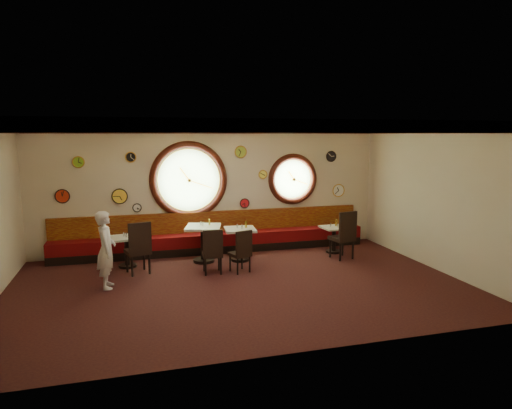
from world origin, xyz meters
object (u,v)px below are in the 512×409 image
table_b (203,239)px  condiment_c_bottle (246,224)px  condiment_b_pepper (203,224)px  condiment_d_pepper (337,226)px  condiment_c_pepper (242,227)px  table_d (334,236)px  chair_b (213,248)px  condiment_b_salt (201,223)px  condiment_a_pepper (126,235)px  waiter (106,250)px  table_a (127,248)px  chair_a (139,245)px  condiment_d_salt (331,225)px  condiment_d_bottle (336,223)px  chair_d (345,232)px  condiment_c_salt (237,226)px  condiment_b_bottle (209,222)px  chair_c (242,249)px  condiment_a_salt (124,234)px  condiment_a_bottle (129,232)px  table_c (240,240)px

table_b → condiment_c_bottle: bearing=-4.4°
condiment_b_pepper → condiment_d_pepper: bearing=-2.5°
condiment_c_bottle → condiment_c_pepper: bearing=-135.7°
table_d → chair_b: size_ratio=1.08×
condiment_b_salt → condiment_a_pepper: condiment_b_salt is taller
table_b → waiter: size_ratio=0.63×
table_a → chair_a: (0.26, -0.65, 0.21)m
condiment_d_salt → waiter: 5.53m
waiter → condiment_d_bottle: bearing=-75.7°
chair_d → condiment_c_salt: bearing=153.4°
chair_a → condiment_c_bottle: (2.51, 0.53, 0.21)m
condiment_a_pepper → condiment_b_salt: bearing=4.4°
condiment_d_salt → condiment_b_bottle: condiment_b_bottle is taller
condiment_d_salt → table_a: bearing=179.3°
condiment_d_pepper → chair_a: bearing=-174.3°
condiment_d_pepper → condiment_d_bottle: (0.04, 0.16, 0.05)m
chair_c → condiment_a_salt: chair_c is taller
chair_d → table_b: bearing=155.7°
condiment_c_pepper → chair_b: bearing=-136.2°
condiment_c_bottle → condiment_d_pepper: bearing=-1.0°
chair_c → condiment_c_pepper: bearing=57.4°
chair_d → condiment_b_pepper: 3.41m
chair_c → chair_d: chair_d is taller
table_b → table_d: (3.35, -0.04, -0.12)m
table_b → condiment_d_pepper: bearing=-2.0°
condiment_d_bottle → waiter: 5.72m
table_d → condiment_c_pepper: size_ratio=6.24×
condiment_a_bottle → condiment_c_bottle: condiment_c_bottle is taller
condiment_a_pepper → condiment_b_pepper: (1.75, 0.05, 0.15)m
condiment_a_salt → chair_a: bearing=-65.5°
condiment_d_bottle → waiter: bearing=-166.3°
table_a → chair_c: size_ratio=1.26×
chair_c → condiment_d_pepper: bearing=0.7°
table_d → chair_a: chair_a is taller
table_a → condiment_a_bottle: size_ratio=4.57×
table_a → chair_b: 2.08m
table_a → condiment_b_pepper: (1.74, -0.02, 0.46)m
condiment_c_salt → condiment_b_pepper: condiment_b_pepper is taller
condiment_a_bottle → waiter: size_ratio=0.11×
table_a → condiment_d_pepper: condiment_d_pepper is taller
condiment_d_salt → waiter: (-5.38, -1.30, 0.05)m
chair_d → waiter: 5.47m
condiment_c_pepper → condiment_c_bottle: condiment_c_bottle is taller
table_c → table_d: table_c is taller
condiment_d_salt → waiter: size_ratio=0.06×
table_c → condiment_d_salt: size_ratio=8.48×
condiment_b_bottle → table_d: bearing=-2.4°
condiment_a_pepper → condiment_c_bottle: condiment_c_bottle is taller
condiment_b_bottle → condiment_d_salt: bearing=-2.0°
condiment_b_pepper → condiment_c_salt: bearing=-6.5°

